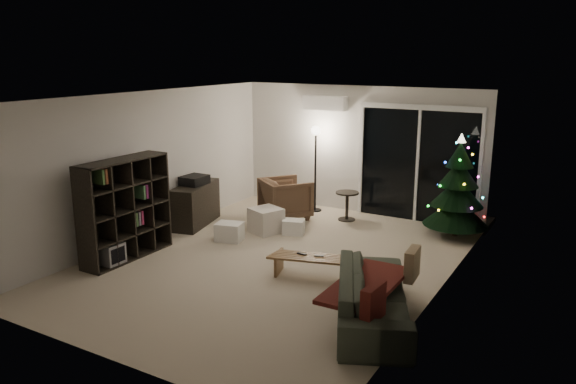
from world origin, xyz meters
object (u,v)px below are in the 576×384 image
media_cabinet (195,204)px  coffee_table (311,268)px  sofa (373,297)px  christmas_tree (458,186)px  armchair (286,198)px  bookshelf (116,207)px

media_cabinet → coffee_table: (3.09, -1.26, -0.21)m
media_cabinet → sofa: size_ratio=0.59×
media_cabinet → christmas_tree: size_ratio=0.68×
coffee_table → armchair: bearing=111.1°
sofa → armchair: bearing=20.1°
sofa → christmas_tree: (0.04, 3.71, 0.60)m
bookshelf → armchair: 3.35m
bookshelf → christmas_tree: 5.66m
bookshelf → armchair: bearing=43.7°
sofa → coffee_table: bearing=35.5°
armchair → coffee_table: 3.09m
armchair → coffee_table: size_ratio=0.77×
bookshelf → armchair: size_ratio=1.82×
bookshelf → sofa: bearing=-25.6°
sofa → christmas_tree: bearing=-24.6°
christmas_tree → media_cabinet: bearing=-158.2°
media_cabinet → armchair: (1.23, 1.20, 0.01)m
coffee_table → christmas_tree: (1.25, 3.00, 0.72)m
media_cabinet → sofa: media_cabinet is taller
coffee_table → christmas_tree: bearing=51.4°
sofa → christmas_tree: size_ratio=1.15×
armchair → coffee_table: armchair is taller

